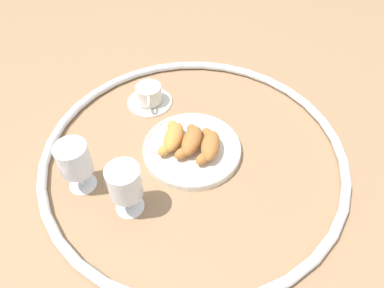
{
  "coord_description": "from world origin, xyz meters",
  "views": [
    {
      "loc": [
        -0.61,
        -0.04,
        0.73
      ],
      "look_at": [
        0.01,
        0.01,
        0.03
      ],
      "focal_mm": 33.48,
      "sensor_mm": 36.0,
      "label": 1
    }
  ],
  "objects_px": {
    "juice_glass_left": "(125,183)",
    "croissant_extra": "(173,137)",
    "pastry_plate": "(192,149)",
    "juice_glass_right": "(74,160)",
    "croissant_large": "(209,145)",
    "croissant_small": "(191,141)",
    "coffee_cup_near": "(149,96)"
  },
  "relations": [
    {
      "from": "juice_glass_left",
      "to": "croissant_extra",
      "type": "bearing_deg",
      "value": -22.19
    },
    {
      "from": "pastry_plate",
      "to": "juice_glass_right",
      "type": "distance_m",
      "value": 0.3
    },
    {
      "from": "croissant_extra",
      "to": "juice_glass_left",
      "type": "bearing_deg",
      "value": 157.81
    },
    {
      "from": "croissant_large",
      "to": "croissant_small",
      "type": "xyz_separation_m",
      "value": [
        0.01,
        0.05,
        0.0
      ]
    },
    {
      "from": "croissant_extra",
      "to": "juice_glass_right",
      "type": "bearing_deg",
      "value": 124.01
    },
    {
      "from": "croissant_extra",
      "to": "coffee_cup_near",
      "type": "relative_size",
      "value": 1.0
    },
    {
      "from": "croissant_large",
      "to": "juice_glass_right",
      "type": "bearing_deg",
      "value": 111.39
    },
    {
      "from": "croissant_extra",
      "to": "pastry_plate",
      "type": "bearing_deg",
      "value": -101.61
    },
    {
      "from": "pastry_plate",
      "to": "coffee_cup_near",
      "type": "relative_size",
      "value": 1.93
    },
    {
      "from": "pastry_plate",
      "to": "juice_glass_left",
      "type": "bearing_deg",
      "value": 144.49
    },
    {
      "from": "pastry_plate",
      "to": "croissant_large",
      "type": "relative_size",
      "value": 1.92
    },
    {
      "from": "pastry_plate",
      "to": "croissant_extra",
      "type": "relative_size",
      "value": 1.93
    },
    {
      "from": "pastry_plate",
      "to": "croissant_large",
      "type": "xyz_separation_m",
      "value": [
        -0.01,
        -0.05,
        0.03
      ]
    },
    {
      "from": "croissant_large",
      "to": "juice_glass_right",
      "type": "distance_m",
      "value": 0.33
    },
    {
      "from": "juice_glass_right",
      "to": "juice_glass_left",
      "type": "bearing_deg",
      "value": -113.01
    },
    {
      "from": "pastry_plate",
      "to": "croissant_extra",
      "type": "xyz_separation_m",
      "value": [
        0.01,
        0.05,
        0.03
      ]
    },
    {
      "from": "croissant_large",
      "to": "croissant_extra",
      "type": "height_order",
      "value": "same"
    },
    {
      "from": "croissant_extra",
      "to": "croissant_small",
      "type": "bearing_deg",
      "value": -101.51
    },
    {
      "from": "pastry_plate",
      "to": "juice_glass_right",
      "type": "relative_size",
      "value": 1.87
    },
    {
      "from": "croissant_small",
      "to": "coffee_cup_near",
      "type": "height_order",
      "value": "croissant_small"
    },
    {
      "from": "croissant_small",
      "to": "juice_glass_left",
      "type": "distance_m",
      "value": 0.23
    },
    {
      "from": "coffee_cup_near",
      "to": "croissant_extra",
      "type": "bearing_deg",
      "value": -152.23
    },
    {
      "from": "croissant_small",
      "to": "croissant_large",
      "type": "bearing_deg",
      "value": -102.35
    },
    {
      "from": "croissant_small",
      "to": "croissant_extra",
      "type": "bearing_deg",
      "value": 78.49
    },
    {
      "from": "coffee_cup_near",
      "to": "juice_glass_left",
      "type": "height_order",
      "value": "juice_glass_left"
    },
    {
      "from": "croissant_extra",
      "to": "juice_glass_right",
      "type": "xyz_separation_m",
      "value": [
        -0.14,
        0.21,
        0.05
      ]
    },
    {
      "from": "croissant_large",
      "to": "pastry_plate",
      "type": "bearing_deg",
      "value": 77.7
    },
    {
      "from": "pastry_plate",
      "to": "croissant_large",
      "type": "bearing_deg",
      "value": -102.3
    },
    {
      "from": "coffee_cup_near",
      "to": "croissant_small",
      "type": "bearing_deg",
      "value": -142.69
    },
    {
      "from": "croissant_large",
      "to": "juice_glass_left",
      "type": "bearing_deg",
      "value": 134.54
    },
    {
      "from": "croissant_large",
      "to": "coffee_cup_near",
      "type": "distance_m",
      "value": 0.27
    },
    {
      "from": "pastry_plate",
      "to": "croissant_small",
      "type": "xyz_separation_m",
      "value": [
        0.0,
        0.0,
        0.03
      ]
    }
  ]
}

